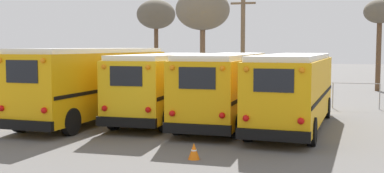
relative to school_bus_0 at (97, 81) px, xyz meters
name	(u,v)px	position (x,y,z in m)	size (l,w,h in m)	color
ground_plane	(190,123)	(4.51, -0.01, -1.81)	(160.00, 160.00, 0.00)	#5B5956
school_bus_0	(97,81)	(0.00, 0.00, 0.00)	(2.92, 11.00, 3.32)	#E5A00C
school_bus_1	(165,84)	(3.01, 0.93, -0.14)	(2.69, 9.55, 3.05)	yellow
school_bus_2	(225,86)	(6.02, 0.52, -0.14)	(2.57, 9.57, 3.07)	#E5A00C
school_bus_3	(294,88)	(9.03, -0.01, -0.13)	(2.98, 9.73, 3.07)	#E5A00C
utility_pole	(243,41)	(4.29, 14.12, 2.01)	(1.80, 0.31, 7.39)	brown
bare_tree_0	(380,14)	(13.89, 19.16, 4.03)	(2.40, 2.40, 6.97)	brown
bare_tree_1	(156,15)	(-4.75, 20.45, 4.40)	(3.46, 3.46, 7.59)	brown
bare_tree_2	(203,10)	(0.86, 15.69, 4.36)	(4.17, 4.17, 7.79)	brown
fence_line	(226,88)	(4.51, 7.40, -0.83)	(17.09, 0.06, 1.42)	#939399
traffic_cone	(194,151)	(6.61, -6.54, -1.56)	(0.36, 0.36, 0.50)	orange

